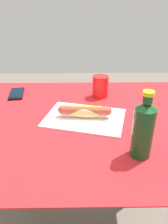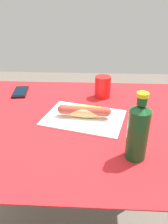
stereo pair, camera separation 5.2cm
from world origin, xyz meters
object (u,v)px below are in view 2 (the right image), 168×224
at_px(cell_phone, 20,92).
at_px(soda_bottle, 138,131).
at_px(hot_dog, 84,111).
at_px(drinking_cup, 103,87).

distance_m(cell_phone, soda_bottle, 0.72).
relative_size(hot_dog, cell_phone, 1.48).
bearing_deg(drinking_cup, hot_dog, 70.07).
relative_size(hot_dog, soda_bottle, 1.00).
height_order(hot_dog, drinking_cup, drinking_cup).
height_order(soda_bottle, drinking_cup, soda_bottle).
xyz_separation_m(hot_dog, cell_phone, (0.35, -0.25, -0.03)).
height_order(hot_dog, soda_bottle, soda_bottle).
bearing_deg(cell_phone, hot_dog, 144.01).
height_order(cell_phone, soda_bottle, soda_bottle).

